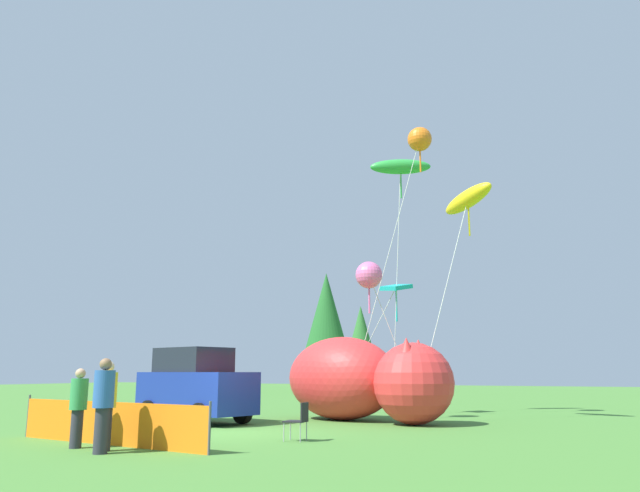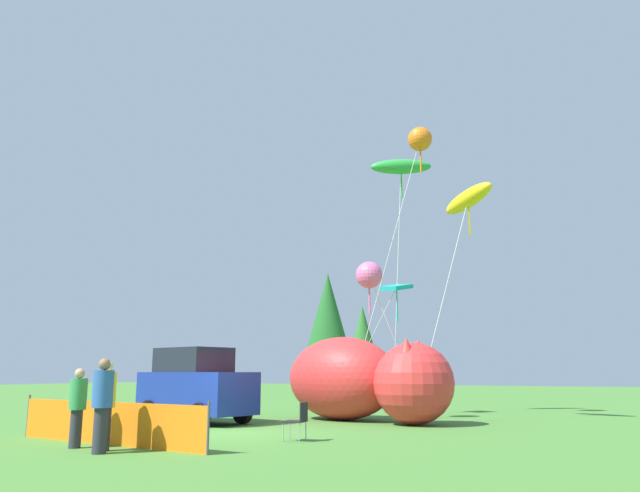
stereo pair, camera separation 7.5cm
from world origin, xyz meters
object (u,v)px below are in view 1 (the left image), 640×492
Objects in this scene: kite_pink_octopus at (369,275)px; spectator_in_yellow_shirt at (106,401)px; kite_orange_flower at (419,140)px; kite_yellow_hero at (468,200)px; spectator_in_green_shirt at (78,404)px; parked_car at (196,386)px; kite_green_fish at (400,168)px; inflatable_cat at (361,381)px; spectator_in_white_shirt at (103,401)px; folding_chair at (299,418)px; kite_teal_diamond at (395,289)px.

spectator_in_yellow_shirt is at bearing -100.94° from kite_pink_octopus.
kite_yellow_hero is at bearing -25.47° from kite_orange_flower.
spectator_in_green_shirt is at bearing -105.98° from kite_pink_octopus.
parked_car is 0.42× the size of kite_green_fish.
parked_car is 6.72m from kite_pink_octopus.
inflatable_cat is at bearing 47.37° from parked_car.
kite_orange_flower is 1.77m from kite_green_fish.
spectator_in_yellow_shirt is at bearing -98.86° from kite_green_fish.
spectator_in_white_shirt is 0.35× the size of kite_pink_octopus.
inflatable_cat is at bearing -117.53° from kite_orange_flower.
spectator_in_green_shirt is 0.20× the size of kite_yellow_hero.
parked_car is 6.12m from folding_chair.
inflatable_cat is at bearing -90.67° from kite_teal_diamond.
kite_green_fish is (-1.16, 1.22, -0.54)m from kite_orange_flower.
kite_orange_flower is (4.10, 11.82, 9.24)m from spectator_in_green_shirt.
parked_car is 7.31m from spectator_in_white_shirt.
kite_teal_diamond reaches higher than spectator_in_yellow_shirt.
spectator_in_green_shirt is 0.31× the size of kite_pink_octopus.
kite_yellow_hero is at bearing 45.52° from parked_car.
folding_chair is at bearing 56.38° from spectator_in_white_shirt.
kite_yellow_hero is 4.58m from kite_teal_diamond.
kite_yellow_hero reaches higher than parked_car.
spectator_in_green_shirt is at bearing -118.77° from kite_yellow_hero.
kite_orange_flower reaches higher than folding_chair.
kite_pink_octopus reaches higher than spectator_in_green_shirt.
parked_car is 8.51m from kite_teal_diamond.
kite_green_fish is (2.93, 13.04, 8.70)m from spectator_in_green_shirt.
kite_orange_flower reaches higher than spectator_in_green_shirt.
spectator_in_yellow_shirt is 15.38m from kite_orange_flower.
kite_orange_flower is (3.22, 11.94, 9.16)m from spectator_in_yellow_shirt.
spectator_in_yellow_shirt is (-2.67, -3.28, 0.45)m from folding_chair.
spectator_in_yellow_shirt is 13.73m from kite_yellow_hero.
inflatable_cat is 9.22m from kite_green_fish.
spectator_in_yellow_shirt reaches higher than folding_chair.
parked_car reaches higher than folding_chair.
kite_orange_flower is at bearing -46.42° from kite_green_fish.
spectator_in_yellow_shirt is (2.57, -6.39, -0.15)m from parked_car.
kite_green_fish is (0.15, 3.32, 4.83)m from kite_pink_octopus.
kite_teal_diamond is 0.94× the size of kite_pink_octopus.
kite_teal_diamond reaches higher than spectator_in_green_shirt.
kite_teal_diamond is at bearing 91.07° from kite_pink_octopus.
parked_car reaches higher than spectator_in_yellow_shirt.
kite_yellow_hero is at bearing -113.83° from folding_chair.
kite_orange_flower is (1.31, 2.10, 5.36)m from kite_pink_octopus.
parked_car is at bearing 112.72° from spectator_in_white_shirt.
spectator_in_white_shirt is at bearing -97.58° from kite_green_fish.
kite_orange_flower is at bearing 58.16° from parked_car.
kite_pink_octopus reaches higher than inflatable_cat.
spectator_in_white_shirt reaches higher than spectator_in_green_shirt.
parked_car is 2.34× the size of spectator_in_white_shirt.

